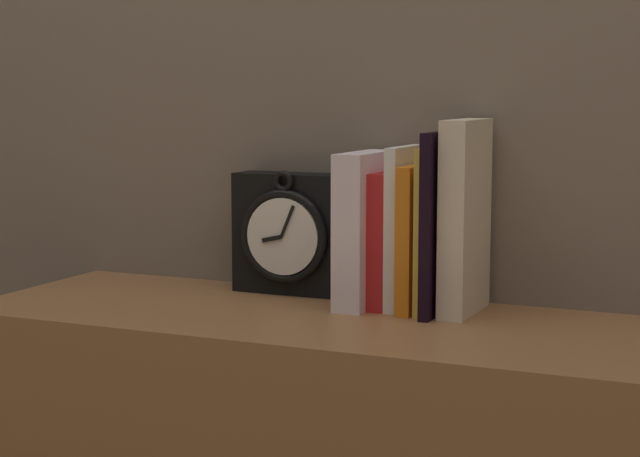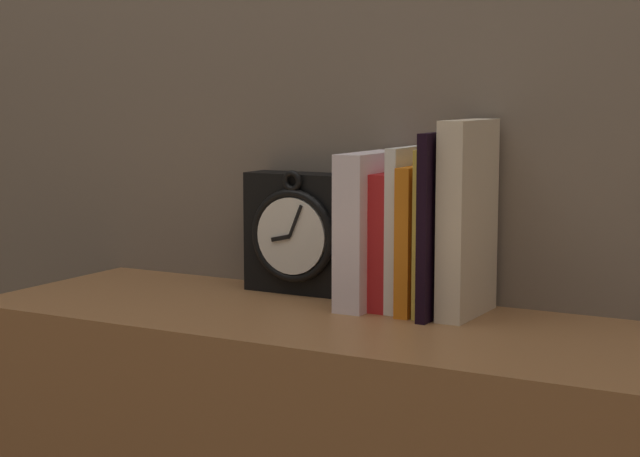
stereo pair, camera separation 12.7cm
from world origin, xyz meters
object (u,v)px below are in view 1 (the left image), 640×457
Objects in this scene: book_slot2_white at (404,227)px; book_slot4_yellow at (434,229)px; book_slot3_orange at (418,237)px; book_slot6_cream at (465,217)px; clock at (292,233)px; book_slot0_white at (365,229)px; book_slot5_black at (441,222)px; book_slot1_red at (390,239)px.

book_slot2_white is 0.04m from book_slot4_yellow.
book_slot3_orange is 0.76× the size of book_slot6_cream.
book_slot0_white is at bearing -16.15° from clock.
book_slot4_yellow is 0.02m from book_slot5_black.
book_slot6_cream reaches higher than book_slot4_yellow.
book_slot2_white is 0.09m from book_slot6_cream.
book_slot2_white is (0.18, -0.03, 0.02)m from clock.
clock is at bearing 171.80° from book_slot2_white.
book_slot0_white is at bearing -168.26° from book_slot2_white.
book_slot6_cream is at bearing 2.04° from book_slot0_white.
book_slot3_orange is at bearing -9.14° from clock.
book_slot5_black is 0.03m from book_slot6_cream.
book_slot5_black reaches higher than book_slot4_yellow.
book_slot1_red is 0.03m from book_slot2_white.
book_slot4_yellow is at bearing -5.19° from book_slot1_red.
book_slot2_white reaches higher than book_slot3_orange.
book_slot3_orange is (0.07, 0.00, -0.01)m from book_slot0_white.
book_slot6_cream reaches higher than book_slot3_orange.
book_slot1_red is 0.84× the size of book_slot2_white.
book_slot2_white and book_slot4_yellow have the same top height.
book_slot2_white is 0.91× the size of book_slot5_black.
book_slot1_red is 0.04m from book_slot3_orange.
book_slot4_yellow is at bearing 147.69° from book_slot5_black.
book_slot6_cream is (0.04, -0.00, 0.02)m from book_slot4_yellow.
book_slot4_yellow is (0.22, -0.03, 0.02)m from clock.
book_slot3_orange is 0.02m from book_slot4_yellow.
book_slot0_white is 0.07m from book_slot3_orange.
book_slot5_black is (0.03, -0.01, 0.02)m from book_slot3_orange.
book_slot6_cream is at bearing -3.24° from book_slot1_red.
book_slot0_white is 1.14× the size of book_slot1_red.
book_slot5_black reaches higher than book_slot0_white.
book_slot5_black is at bearing -10.54° from book_slot1_red.
book_slot6_cream is (0.06, 0.00, 0.03)m from book_slot3_orange.
clock is 0.20m from book_slot3_orange.
book_slot3_orange is 0.89× the size of book_slot4_yellow.
book_slot4_yellow reaches higher than book_slot3_orange.
book_slot2_white reaches higher than book_slot1_red.
book_slot6_cream is at bearing -0.36° from book_slot4_yellow.
book_slot4_yellow reaches higher than book_slot1_red.
book_slot6_cream reaches higher than clock.
book_slot5_black reaches higher than book_slot2_white.
book_slot0_white is at bearing -176.77° from book_slot3_orange.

